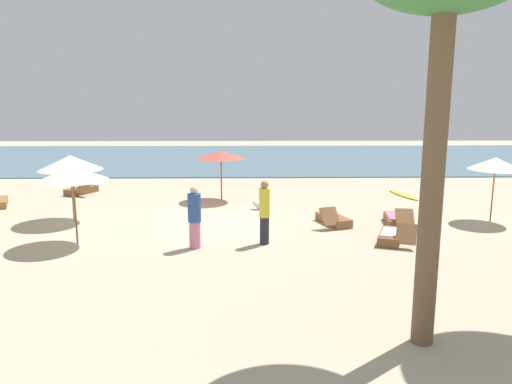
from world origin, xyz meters
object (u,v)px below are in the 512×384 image
umbrella_0 (73,174)px  person_1 (195,217)px  umbrella_2 (495,164)px  dog (261,205)px  lounger_5 (396,220)px  lounger_3 (82,190)px  lounger_0 (392,236)px  umbrella_1 (221,155)px  lounger_2 (333,220)px  umbrella_4 (70,163)px  surfboard (404,195)px  person_2 (265,212)px

umbrella_0 → person_1: bearing=-7.5°
umbrella_2 → dog: (-7.87, 1.94, -1.84)m
lounger_5 → dog: bearing=151.8°
lounger_3 → umbrella_2: bearing=-17.9°
lounger_5 → person_1: person_1 is taller
lounger_0 → person_1: size_ratio=1.00×
umbrella_1 → lounger_2: 5.92m
umbrella_0 → lounger_2: (7.88, 2.08, -1.92)m
umbrella_0 → lounger_5: 10.36m
umbrella_4 → dog: umbrella_4 is taller
surfboard → umbrella_1: bearing=-174.4°
umbrella_0 → lounger_2: 8.38m
umbrella_2 → person_1: bearing=-163.7°
lounger_0 → person_2: 3.88m
lounger_3 → lounger_5: lounger_3 is taller
umbrella_4 → lounger_0: 10.82m
person_2 → umbrella_1: bearing=104.3°
umbrella_1 → lounger_3: size_ratio=1.14×
lounger_5 → surfboard: lounger_5 is taller
umbrella_1 → lounger_5: 7.54m
surfboard → umbrella_0: bearing=-149.6°
umbrella_4 → lounger_0: umbrella_4 is taller
person_1 → person_2: size_ratio=0.95×
umbrella_4 → lounger_2: size_ratio=1.29×
umbrella_1 → person_2: (1.58, -6.22, -0.91)m
umbrella_4 → umbrella_2: bearing=-1.1°
lounger_5 → surfboard: 5.22m
umbrella_0 → lounger_0: umbrella_0 is taller
umbrella_1 → dog: (1.61, -1.75, -1.71)m
umbrella_0 → person_2: bearing=-0.9°
umbrella_4 → lounger_5: 11.19m
person_1 → lounger_2: bearing=30.1°
lounger_5 → person_2: size_ratio=0.94×
surfboard → umbrella_2: bearing=-69.8°
umbrella_0 → lounger_5: size_ratio=1.30×
umbrella_0 → lounger_0: size_ratio=1.28×
lounger_3 → dog: 8.43m
umbrella_1 → surfboard: 8.09m
person_2 → umbrella_4: bearing=156.7°
umbrella_0 → lounger_3: umbrella_0 is taller
lounger_0 → surfboard: lounger_0 is taller
lounger_3 → person_2: size_ratio=0.94×
umbrella_2 → lounger_3: 16.60m
lounger_3 → surfboard: lounger_3 is taller
umbrella_4 → dog: (6.55, 1.65, -1.87)m
umbrella_0 → lounger_3: (-2.31, 7.49, -1.92)m
lounger_3 → surfboard: 14.07m
umbrella_0 → person_1: 3.73m
umbrella_2 → person_1: size_ratio=1.24×
dog → surfboard: dog is taller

